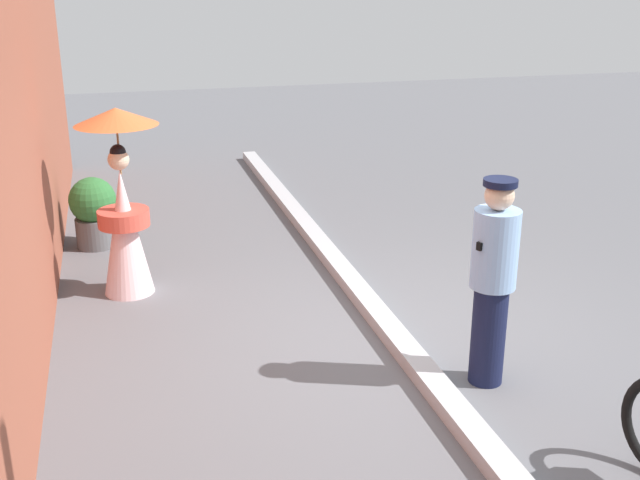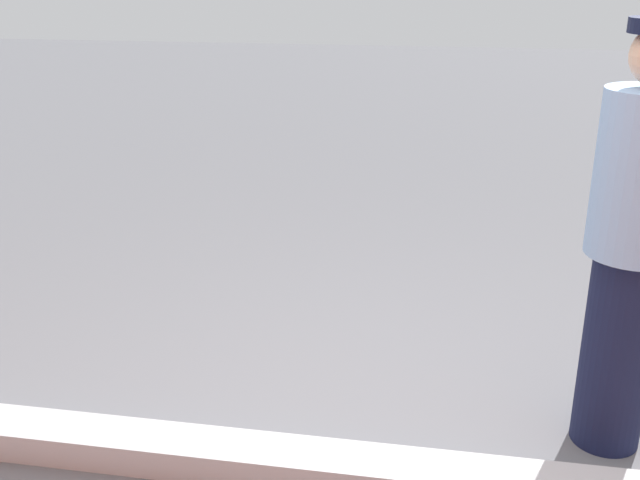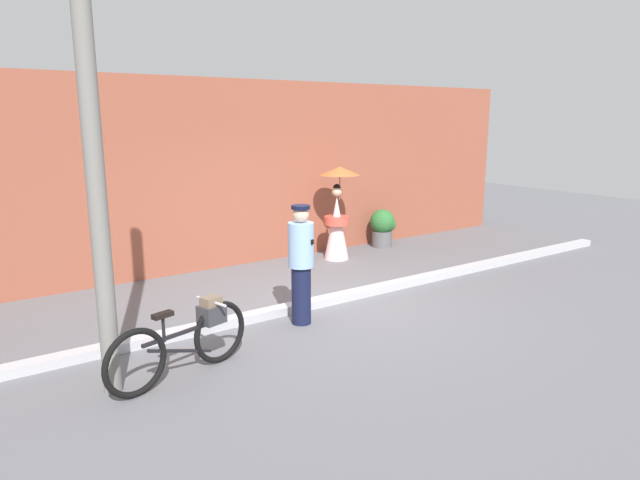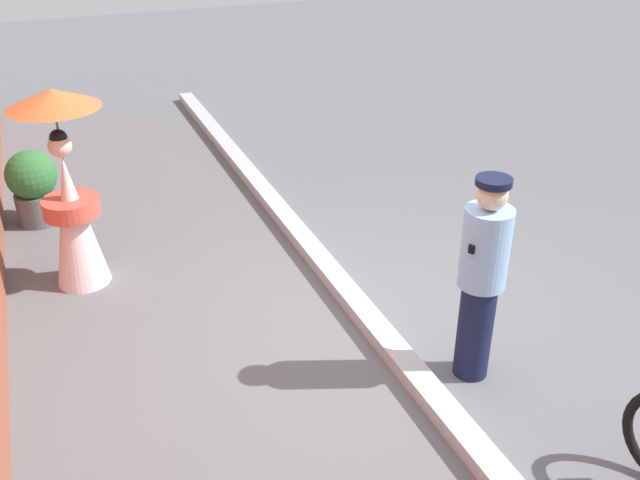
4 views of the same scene
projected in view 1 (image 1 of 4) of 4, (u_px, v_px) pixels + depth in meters
name	position (u px, v px, depth m)	size (l,w,h in m)	color
ground_plane	(398.00, 347.00, 6.49)	(30.00, 30.00, 0.00)	slate
sidewalk_curb	(398.00, 341.00, 6.47)	(14.00, 0.20, 0.12)	#B2B2B7
person_officer	(493.00, 278.00, 5.68)	(0.34, 0.37, 1.61)	#141938
person_with_parasol	(123.00, 204.00, 7.31)	(0.78, 0.78, 1.81)	silver
potted_plant_by_door	(94.00, 209.00, 8.70)	(0.54, 0.52, 0.81)	#59595B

